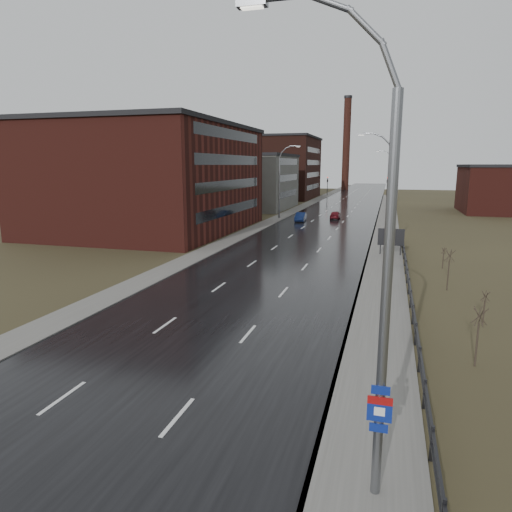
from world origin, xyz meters
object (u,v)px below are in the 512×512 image
Objects in this scene: streetlight_main at (373,267)px; billboard at (391,238)px; car_near at (301,217)px; car_far at (335,215)px.

billboard is (0.63, 32.88, -4.30)m from streetlight_main.
streetlight_main is at bearing -81.52° from car_near.
streetlight_main is 58.42m from car_near.
car_far is at bearing 41.47° from car_near.
streetlight_main is 62.24m from car_far.
car_far is at bearing 97.18° from streetlight_main.
billboard is at bearing -65.29° from car_near.
billboard is 0.70× the size of car_far.
streetlight_main is 33.17m from billboard.
streetlight_main reaches higher than car_far.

